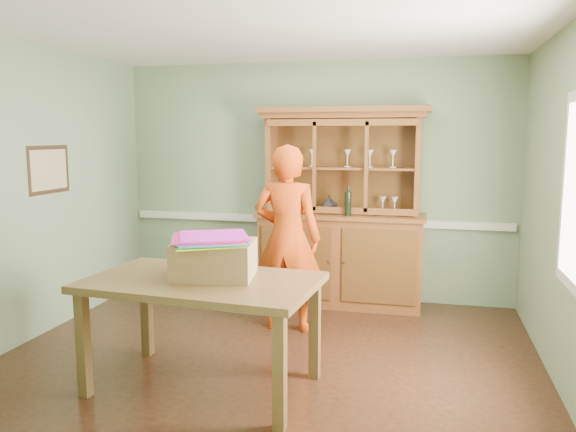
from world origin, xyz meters
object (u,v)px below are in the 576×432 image
(cardboard_box, at_px, (214,259))
(person, at_px, (287,238))
(china_hutch, at_px, (341,236))
(dining_table, at_px, (202,292))

(cardboard_box, xyz_separation_m, person, (0.22, 1.34, -0.07))
(china_hutch, xyz_separation_m, person, (-0.38, -0.95, 0.13))
(dining_table, height_order, cardboard_box, cardboard_box)
(person, bearing_deg, dining_table, 78.70)
(china_hutch, bearing_deg, dining_table, -105.87)
(china_hutch, distance_m, dining_table, 2.46)
(dining_table, height_order, person, person)
(dining_table, bearing_deg, china_hutch, 78.61)
(china_hutch, relative_size, cardboard_box, 3.80)
(china_hutch, distance_m, person, 1.03)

